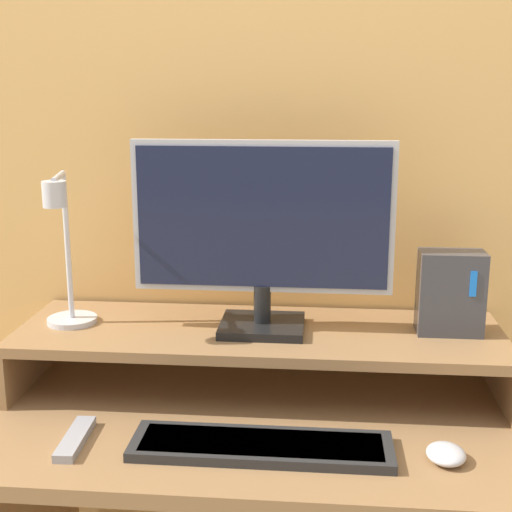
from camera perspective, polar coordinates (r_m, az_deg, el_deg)
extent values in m
cube|color=#E5AD60|center=(1.63, 0.90, 10.15)|extent=(6.00, 0.05, 2.50)
cube|color=olive|center=(1.45, -0.22, -13.13)|extent=(1.02, 0.59, 0.03)
cube|color=olive|center=(1.66, -17.45, -7.57)|extent=(0.02, 0.32, 0.11)
cube|color=olive|center=(1.59, 18.93, -8.74)|extent=(0.02, 0.32, 0.11)
cube|color=olive|center=(1.52, 0.27, -6.24)|extent=(1.02, 0.32, 0.02)
cube|color=black|center=(1.51, 0.50, -5.60)|extent=(0.17, 0.16, 0.02)
cylinder|color=black|center=(1.49, 0.50, -3.83)|extent=(0.04, 0.04, 0.08)
cube|color=#B7B7BC|center=(1.45, 0.53, 3.15)|extent=(0.53, 0.02, 0.31)
cube|color=#191E38|center=(1.44, 0.50, 3.07)|extent=(0.51, 0.01, 0.29)
cylinder|color=silver|center=(1.61, -14.49, -4.97)|extent=(0.11, 0.11, 0.01)
cylinder|color=silver|center=(1.56, -14.84, 0.70)|extent=(0.01, 0.01, 0.31)
cylinder|color=silver|center=(1.48, -15.53, 6.12)|extent=(0.04, 0.12, 0.01)
cylinder|color=silver|center=(1.42, -15.83, 4.79)|extent=(0.05, 0.05, 0.05)
cube|color=#3D3D42|center=(1.52, 15.29, -2.84)|extent=(0.13, 0.08, 0.17)
cube|color=#1972F2|center=(1.48, 17.00, -2.15)|extent=(0.01, 0.00, 0.05)
cube|color=#282828|center=(1.31, 0.43, -14.99)|extent=(0.47, 0.13, 0.02)
cube|color=black|center=(1.31, 0.43, -14.78)|extent=(0.43, 0.10, 0.01)
ellipsoid|color=silver|center=(1.32, 14.96, -15.05)|extent=(0.07, 0.08, 0.03)
cube|color=#99999E|center=(1.38, -14.27, -13.99)|extent=(0.04, 0.15, 0.02)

